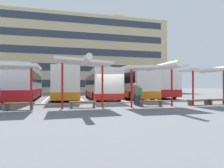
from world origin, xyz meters
name	(u,v)px	position (x,y,z in m)	size (l,w,h in m)	color
ground_plane	(111,104)	(0.00, 0.00, 0.00)	(160.00, 160.00, 0.00)	slate
terminal_building	(77,57)	(0.02, 36.70, 9.05)	(43.91, 16.05, 20.86)	#D1BC8C
coach_bus_0	(24,84)	(-7.83, 6.53, 1.72)	(2.90, 12.58, 3.73)	silver
coach_bus_1	(64,84)	(-3.72, 6.16, 1.70)	(2.52, 10.62, 3.64)	silver
coach_bus_2	(100,85)	(0.22, 5.99, 1.63)	(3.12, 11.51, 3.47)	silver
coach_bus_3	(126,84)	(3.73, 7.24, 1.77)	(2.91, 12.60, 3.78)	silver
coach_bus_4	(152,85)	(7.87, 8.57, 1.66)	(3.61, 11.97, 3.61)	silver
lane_stripe_0	(9,100)	(-9.46, 7.33, 0.00)	(0.16, 14.00, 0.01)	white
lane_stripe_1	(46,99)	(-5.68, 7.33, 0.00)	(0.16, 14.00, 0.01)	white
lane_stripe_2	(80,99)	(-1.89, 7.33, 0.00)	(0.16, 14.00, 0.01)	white
lane_stripe_3	(112,98)	(1.89, 7.33, 0.00)	(0.16, 14.00, 0.01)	white
lane_stripe_4	(140,98)	(5.68, 7.33, 0.00)	(0.16, 14.00, 0.01)	white
lane_stripe_5	(167,97)	(9.46, 7.33, 0.00)	(0.16, 14.00, 0.01)	white
waiting_shelter_0	(2,67)	(-7.48, -2.88, 2.65)	(4.17, 4.85, 2.86)	red
bench_1	(20,105)	(-6.58, -2.56, 0.34)	(1.76, 0.56, 0.45)	brown
waiting_shelter_1	(83,63)	(-2.62, -2.68, 3.02)	(3.73, 4.61, 3.30)	red
bench_2	(83,103)	(-2.62, -2.36, 0.34)	(1.82, 0.43, 0.45)	brown
waiting_shelter_2	(154,68)	(2.28, -3.22, 2.73)	(4.16, 4.79, 2.97)	red
bench_3	(151,102)	(2.28, -2.76, 0.34)	(1.74, 0.58, 0.45)	brown
waiting_shelter_3	(211,71)	(7.27, -3.00, 2.69)	(3.89, 4.29, 2.92)	red
bench_4	(198,101)	(6.37, -2.66, 0.34)	(2.02, 0.67, 0.45)	brown
bench_5	(218,100)	(8.17, -2.68, 0.34)	(1.75, 0.46, 0.45)	brown
platform_kerb	(110,103)	(0.00, 0.37, 0.06)	(44.00, 0.24, 0.12)	#ADADA8
waiting_passenger_0	(139,94)	(1.68, -1.90, 0.89)	(0.46, 0.24, 1.57)	#33384C
waiting_passenger_1	(135,92)	(1.70, -1.10, 0.99)	(0.44, 0.54, 1.71)	#33384C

